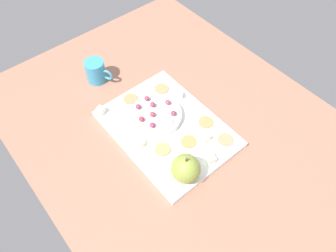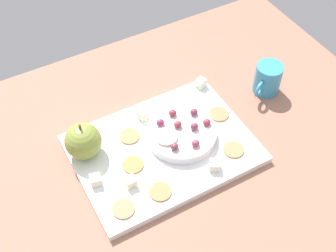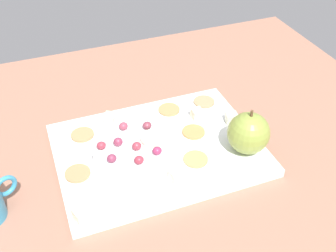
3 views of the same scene
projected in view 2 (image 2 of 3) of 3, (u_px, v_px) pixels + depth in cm
name	position (u px, v px, depth cm)	size (l,w,h in cm)	color
table	(170.00, 167.00, 97.55)	(110.75, 85.51, 3.68)	#9B6853
platter	(162.00, 149.00, 97.24)	(38.10, 28.06, 1.71)	white
serving_dish	(181.00, 134.00, 97.58)	(15.37, 15.37, 2.20)	white
apple_whole	(83.00, 141.00, 92.63)	(7.86, 7.86, 7.86)	olive
apple_stem	(80.00, 127.00, 89.19)	(0.50, 0.50, 1.20)	brown
cheese_cube_0	(130.00, 182.00, 89.49)	(2.14, 2.14, 2.14)	#F9EABC
cheese_cube_1	(96.00, 180.00, 89.74)	(2.14, 2.14, 2.14)	#EDEAC8
cheese_cube_2	(215.00, 165.00, 92.13)	(2.14, 2.14, 2.14)	#F3E4C8
cheese_cube_3	(201.00, 83.00, 108.04)	(2.14, 2.14, 2.14)	#EBF0C9
cheese_cube_4	(143.00, 115.00, 101.20)	(2.14, 2.14, 2.14)	#EEE7BF
cracker_0	(160.00, 192.00, 88.99)	(4.53, 4.53, 0.40)	#AB8652
cracker_1	(123.00, 209.00, 86.45)	(4.53, 4.53, 0.40)	tan
cracker_2	(234.00, 150.00, 95.87)	(4.53, 4.53, 0.40)	tan
cracker_3	(133.00, 165.00, 93.29)	(4.53, 4.53, 0.40)	tan
cracker_4	(219.00, 114.00, 102.59)	(4.53, 4.53, 0.40)	#AC8254
cracker_5	(129.00, 136.00, 98.31)	(4.53, 4.53, 0.40)	tan
grape_0	(175.00, 147.00, 92.79)	(1.73, 1.55, 1.50)	brown
grape_1	(178.00, 124.00, 96.87)	(1.73, 1.55, 1.55)	#983543
grape_2	(160.00, 123.00, 97.32)	(1.73, 1.55, 1.43)	#982F55
grape_3	(194.00, 126.00, 96.45)	(1.73, 1.55, 1.64)	#89344D
grape_4	(196.00, 143.00, 93.48)	(1.73, 1.55, 1.53)	#983F52
grape_5	(173.00, 113.00, 99.13)	(1.73, 1.55, 1.46)	#973040
grape_6	(207.00, 122.00, 97.37)	(1.73, 1.55, 1.43)	#943241
grape_7	(194.00, 112.00, 99.31)	(1.73, 1.55, 1.50)	#83344D
apple_slice_0	(166.00, 137.00, 95.23)	(4.85, 4.85, 0.60)	beige
cup	(267.00, 79.00, 107.48)	(9.10, 6.45, 7.64)	#3792BE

